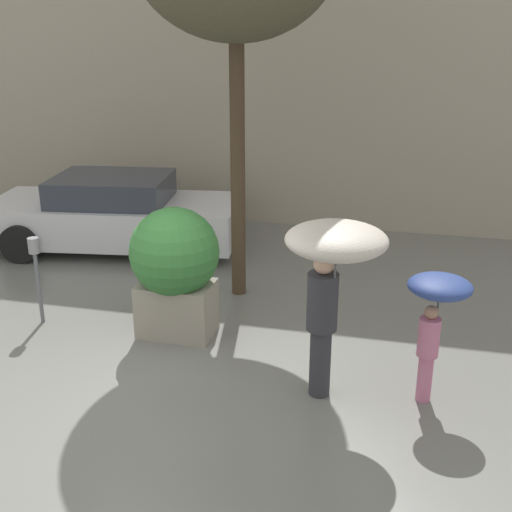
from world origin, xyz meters
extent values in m
plane|color=slate|center=(0.00, 0.00, 0.00)|extent=(40.00, 40.00, 0.00)
cube|color=#9E937F|center=(0.00, 6.50, 3.00)|extent=(18.00, 0.30, 6.00)
cube|color=gray|center=(-0.13, 1.41, 0.34)|extent=(0.91, 0.61, 0.68)
sphere|color=#337033|center=(-0.13, 1.41, 1.09)|extent=(1.09, 1.09, 1.09)
cylinder|color=#2D2D33|center=(1.81, 0.43, 0.38)|extent=(0.22, 0.22, 0.76)
cylinder|color=#2D2D33|center=(1.81, 0.43, 1.06)|extent=(0.32, 0.32, 0.60)
sphere|color=tan|center=(1.81, 0.43, 1.46)|extent=(0.21, 0.21, 0.21)
cylinder|color=#4C4C51|center=(1.93, 0.35, 1.42)|extent=(0.02, 0.02, 0.66)
ellipsoid|color=beige|center=(1.93, 0.35, 1.74)|extent=(0.99, 0.99, 0.32)
cylinder|color=#B76684|center=(2.87, 0.56, 0.26)|extent=(0.15, 0.15, 0.52)
cylinder|color=#B76684|center=(2.87, 0.56, 0.72)|extent=(0.22, 0.22, 0.41)
sphere|color=#997056|center=(2.87, 0.56, 1.00)|extent=(0.14, 0.14, 0.14)
cylinder|color=#4C4C51|center=(2.94, 0.63, 1.00)|extent=(0.02, 0.02, 0.51)
ellipsoid|color=navy|center=(2.94, 0.63, 1.25)|extent=(0.64, 0.64, 0.20)
cube|color=silver|center=(-2.33, 4.31, 0.50)|extent=(4.44, 2.34, 0.65)
cube|color=#2D333D|center=(-2.33, 4.31, 1.04)|extent=(2.10, 1.76, 0.44)
cylinder|color=black|center=(-3.51, 3.25, 0.31)|extent=(0.65, 0.31, 0.63)
cylinder|color=black|center=(-3.75, 5.01, 0.31)|extent=(0.65, 0.31, 0.63)
cylinder|color=black|center=(-0.91, 3.62, 0.31)|extent=(0.65, 0.31, 0.63)
cylinder|color=black|center=(-1.15, 5.37, 0.31)|extent=(0.65, 0.31, 0.63)
cylinder|color=#423323|center=(0.29, 2.85, 1.92)|extent=(0.20, 0.20, 3.83)
cylinder|color=#595B60|center=(-1.96, 1.30, 0.48)|extent=(0.05, 0.05, 0.96)
cylinder|color=gray|center=(-1.96, 1.30, 1.06)|extent=(0.14, 0.14, 0.20)
camera|label=1|loc=(2.54, -5.44, 3.67)|focal=45.00mm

